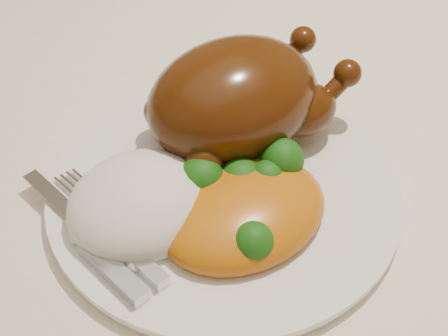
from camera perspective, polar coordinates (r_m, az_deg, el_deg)
dining_table at (r=0.70m, az=-5.41°, el=0.33°), size 1.60×0.90×0.76m
tablecloth at (r=0.65m, az=-5.84°, el=4.97°), size 1.73×1.03×0.18m
dinner_plate at (r=0.52m, az=-0.00°, el=-2.07°), size 0.36×0.36×0.01m
roast_chicken at (r=0.53m, az=1.33°, el=6.42°), size 0.19×0.13×0.10m
rice_mound at (r=0.49m, az=-7.52°, el=-3.29°), size 0.13×0.12×0.06m
mac_and_cheese at (r=0.48m, az=2.27°, el=-3.12°), size 0.14×0.11×0.06m
cutlery at (r=0.47m, az=-10.70°, el=-6.75°), size 0.04×0.17×0.01m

